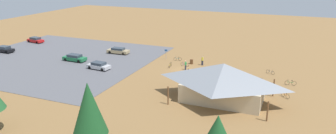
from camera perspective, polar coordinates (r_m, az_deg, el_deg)
ground at (r=58.11m, az=2.89°, el=-0.59°), size 160.00×160.00×0.00m
parking_lot_asphalt at (r=69.21m, az=-19.14°, el=1.45°), size 37.66×35.29×0.05m
bike_pavilion at (r=44.78m, az=9.87°, el=-2.29°), size 13.44×8.86×5.44m
trash_bin at (r=61.89m, az=4.25°, el=0.96°), size 0.60×0.60×0.90m
lot_sign at (r=64.46m, az=-0.35°, el=2.58°), size 0.56×0.08×2.20m
pine_center at (r=32.21m, az=-14.01°, el=-7.26°), size 3.53×3.53×7.56m
bicycle_purple_trailside at (r=60.24m, az=3.01°, el=0.42°), size 1.68×0.48×0.80m
bicycle_silver_yard_front at (r=58.78m, az=17.89°, el=-0.87°), size 1.50×0.84×0.78m
bicycle_red_by_bin at (r=53.47m, az=16.58°, el=-2.53°), size 0.83×1.60×0.80m
bicycle_yellow_edge_north at (r=59.68m, az=0.38°, el=0.30°), size 0.48×1.75×0.82m
bicycle_green_back_row at (r=54.25m, az=21.14°, el=-2.70°), size 1.76×0.48×0.91m
bicycle_orange_lone_west at (r=48.98m, az=20.30°, el=-4.76°), size 1.21×1.23×0.90m
bicycle_teal_yard_center at (r=63.93m, az=1.75°, el=1.47°), size 1.60×0.54×0.82m
car_tan_end_stall at (r=69.75m, az=-8.94°, el=2.92°), size 4.84×2.04×1.30m
car_green_aisle_side at (r=66.08m, az=-16.43°, el=1.61°), size 4.79×1.93×1.37m
car_black_front_row at (r=78.81m, az=-27.35°, el=2.86°), size 4.32×1.90×1.38m
car_silver_inner_stall at (r=59.71m, az=-12.34°, el=0.25°), size 4.43×2.22×1.34m
car_red_mid_lot at (r=85.86m, az=-22.71°, el=4.52°), size 4.53×2.27×1.34m
visitor_by_pavilion at (r=56.35m, az=10.84°, el=-0.53°), size 0.36×0.36×1.69m
visitor_near_lot at (r=61.13m, az=6.19°, el=1.18°), size 0.36×0.36×1.80m
visitor_crossing_yard at (r=58.15m, az=3.18°, el=0.37°), size 0.36×0.36×1.73m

